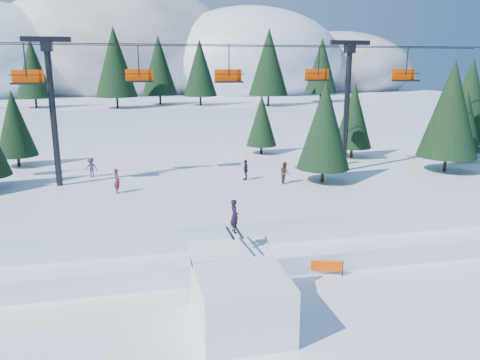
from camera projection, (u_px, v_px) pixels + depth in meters
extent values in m
plane|color=white|center=(234.00, 340.00, 19.11)|extent=(160.00, 160.00, 0.00)
cube|color=white|center=(185.00, 195.00, 35.86)|extent=(70.00, 22.00, 2.50)
cube|color=white|center=(205.00, 253.00, 26.56)|extent=(70.00, 6.00, 1.10)
cube|color=white|center=(154.00, 111.00, 82.81)|extent=(110.00, 60.00, 6.00)
ellipsoid|color=#605B59|center=(118.00, 52.00, 88.56)|extent=(44.00, 39.60, 26.40)
ellipsoid|color=white|center=(250.00, 62.00, 86.54)|extent=(34.00, 30.60, 19.72)
ellipsoid|color=#605B59|center=(337.00, 69.00, 96.80)|extent=(30.00, 27.00, 15.00)
cylinder|color=black|center=(117.00, 102.00, 54.95)|extent=(0.26, 0.26, 1.30)
cone|color=black|center=(115.00, 62.00, 53.84)|extent=(4.84, 4.84, 8.00)
cylinder|color=black|center=(201.00, 101.00, 59.06)|extent=(0.26, 0.26, 1.13)
cone|color=black|center=(200.00, 68.00, 58.09)|extent=(4.20, 4.20, 6.95)
cylinder|color=black|center=(268.00, 100.00, 58.22)|extent=(0.26, 0.26, 1.31)
cone|color=black|center=(269.00, 62.00, 57.10)|extent=(4.86, 4.86, 8.04)
cylinder|color=black|center=(36.00, 103.00, 55.60)|extent=(0.26, 0.26, 1.12)
cone|color=black|center=(32.00, 68.00, 54.65)|extent=(4.15, 4.15, 6.87)
cylinder|color=black|center=(320.00, 97.00, 64.36)|extent=(0.26, 0.26, 1.20)
cone|color=black|center=(322.00, 65.00, 63.34)|extent=(4.45, 4.45, 7.35)
cylinder|color=black|center=(160.00, 100.00, 60.29)|extent=(0.26, 0.26, 1.21)
cone|color=black|center=(159.00, 65.00, 59.26)|extent=(4.48, 4.48, 7.42)
cube|color=white|center=(240.00, 299.00, 19.86)|extent=(3.70, 4.57, 2.50)
cube|color=white|center=(231.00, 253.00, 21.40)|extent=(3.70, 1.60, 0.89)
imported|color=black|center=(234.00, 216.00, 20.64)|extent=(0.45, 0.61, 1.52)
cube|color=black|center=(230.00, 233.00, 20.78)|extent=(0.11, 1.65, 0.03)
cube|color=black|center=(239.00, 232.00, 20.87)|extent=(0.11, 1.65, 0.03)
cylinder|color=black|center=(53.00, 116.00, 32.45)|extent=(0.44, 0.44, 10.00)
cube|color=black|center=(46.00, 39.00, 31.23)|extent=(3.20, 0.35, 0.35)
cube|color=black|center=(47.00, 46.00, 31.34)|extent=(0.70, 0.70, 0.70)
cylinder|color=black|center=(346.00, 109.00, 37.14)|extent=(0.44, 0.44, 10.00)
cube|color=black|center=(350.00, 43.00, 35.93)|extent=(3.20, 0.35, 0.35)
cube|color=black|center=(350.00, 49.00, 36.03)|extent=(0.70, 0.70, 0.70)
cylinder|color=black|center=(211.00, 45.00, 32.51)|extent=(46.00, 0.06, 0.06)
cylinder|color=black|center=(206.00, 46.00, 34.79)|extent=(46.00, 0.06, 0.06)
cylinder|color=black|center=(25.00, 61.00, 30.17)|extent=(0.08, 0.08, 2.20)
cube|color=black|center=(27.00, 83.00, 30.52)|extent=(2.00, 0.75, 0.12)
cube|color=#FF4500|center=(28.00, 76.00, 30.77)|extent=(2.00, 0.10, 0.85)
cylinder|color=black|center=(25.00, 75.00, 30.05)|extent=(2.00, 0.06, 0.06)
cylinder|color=black|center=(138.00, 61.00, 33.98)|extent=(0.08, 0.08, 2.20)
cube|color=black|center=(140.00, 81.00, 34.33)|extent=(2.00, 0.75, 0.12)
cube|color=#FF4500|center=(139.00, 75.00, 34.58)|extent=(2.00, 0.10, 0.85)
cylinder|color=black|center=(139.00, 74.00, 33.87)|extent=(2.00, 0.06, 0.06)
cylinder|color=black|center=(229.00, 61.00, 33.04)|extent=(0.08, 0.08, 2.20)
cube|color=black|center=(229.00, 82.00, 33.39)|extent=(2.00, 0.75, 0.12)
cube|color=#FF4500|center=(228.00, 75.00, 33.64)|extent=(2.00, 0.10, 0.85)
cylinder|color=black|center=(230.00, 74.00, 32.93)|extent=(2.00, 0.06, 0.06)
cylinder|color=black|center=(319.00, 61.00, 36.97)|extent=(0.08, 0.08, 2.20)
cube|color=black|center=(318.00, 80.00, 37.31)|extent=(2.00, 0.75, 0.12)
cube|color=#FF4500|center=(317.00, 74.00, 37.57)|extent=(2.00, 0.10, 0.85)
cylinder|color=black|center=(320.00, 73.00, 36.85)|extent=(2.00, 0.06, 0.06)
cylinder|color=black|center=(407.00, 61.00, 36.03)|extent=(0.08, 0.08, 2.20)
cube|color=black|center=(405.00, 81.00, 36.38)|extent=(2.00, 0.75, 0.12)
cube|color=#FF4500|center=(403.00, 75.00, 36.63)|extent=(2.00, 0.10, 0.85)
cylinder|color=black|center=(409.00, 73.00, 35.92)|extent=(2.00, 0.06, 0.06)
cylinder|color=black|center=(445.00, 164.00, 37.92)|extent=(0.26, 0.26, 1.25)
cone|color=black|center=(451.00, 109.00, 36.85)|extent=(4.63, 4.63, 7.66)
cylinder|color=black|center=(460.00, 155.00, 42.48)|extent=(0.26, 0.26, 0.90)
cone|color=black|center=(464.00, 120.00, 41.71)|extent=(3.35, 3.35, 5.54)
cylinder|color=black|center=(464.00, 148.00, 45.36)|extent=(0.26, 0.26, 1.28)
cone|color=black|center=(469.00, 100.00, 44.26)|extent=(4.76, 4.76, 7.86)
cylinder|color=black|center=(351.00, 152.00, 43.82)|extent=(0.26, 0.26, 0.96)
cone|color=black|center=(354.00, 116.00, 43.00)|extent=(3.56, 3.56, 5.88)
cylinder|color=black|center=(19.00, 161.00, 39.96)|extent=(0.26, 0.26, 0.90)
cone|color=black|center=(14.00, 123.00, 39.19)|extent=(3.36, 3.36, 5.55)
cylinder|color=black|center=(261.00, 149.00, 45.68)|extent=(0.26, 0.26, 0.80)
cone|color=black|center=(262.00, 120.00, 45.00)|extent=(2.96, 2.96, 4.89)
cylinder|color=black|center=(322.00, 175.00, 34.55)|extent=(0.26, 0.26, 1.04)
cone|color=black|center=(325.00, 125.00, 33.66)|extent=(3.85, 3.85, 6.36)
imported|color=#3D1D34|center=(246.00, 170.00, 35.10)|extent=(0.72, 1.00, 1.57)
imported|color=#1F3829|center=(344.00, 154.00, 40.58)|extent=(0.99, 1.00, 1.75)
imported|color=#571F1E|center=(117.00, 181.00, 31.42)|extent=(0.62, 0.73, 1.69)
imported|color=#372A4F|center=(91.00, 167.00, 35.97)|extent=(1.11, 0.88, 1.51)
imported|color=#442B21|center=(285.00, 173.00, 34.05)|extent=(0.41, 0.94, 1.59)
cylinder|color=black|center=(289.00, 266.00, 24.98)|extent=(0.06, 0.06, 0.90)
cylinder|color=black|center=(342.00, 268.00, 24.72)|extent=(0.06, 0.06, 0.90)
cube|color=#FF4500|center=(316.00, 266.00, 24.83)|extent=(2.67, 0.91, 0.55)
cylinder|color=black|center=(397.00, 257.00, 26.23)|extent=(0.06, 0.06, 0.90)
cylinder|color=black|center=(441.00, 252.00, 26.91)|extent=(0.06, 0.06, 0.90)
cube|color=#FF4500|center=(419.00, 253.00, 26.55)|extent=(2.80, 0.12, 0.55)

